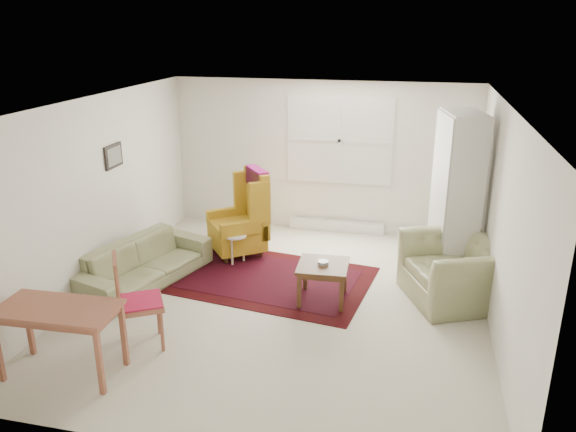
% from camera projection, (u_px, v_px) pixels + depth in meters
% --- Properties ---
extents(room, '(5.04, 5.54, 2.51)m').
position_uv_depth(room, '(288.00, 203.00, 6.94)').
color(room, beige).
rests_on(room, ground).
extents(rug, '(3.06, 2.20, 0.03)m').
position_uv_depth(rug, '(265.00, 278.00, 7.78)').
color(rug, black).
rests_on(rug, ground).
extents(sofa, '(1.34, 2.14, 0.81)m').
position_uv_depth(sofa, '(143.00, 255.00, 7.54)').
color(sofa, '#868A5C').
rests_on(sofa, ground).
extents(armchair, '(1.47, 1.55, 0.95)m').
position_uv_depth(armchair, '(455.00, 265.00, 7.07)').
color(armchair, '#868A5C').
rests_on(armchair, ground).
extents(wingback_chair, '(1.10, 1.09, 1.32)m').
position_uv_depth(wingback_chair, '(236.00, 213.00, 8.41)').
color(wingback_chair, '#B98D1C').
rests_on(wingback_chair, ground).
extents(coffee_table, '(0.65, 0.65, 0.51)m').
position_uv_depth(coffee_table, '(323.00, 282.00, 7.10)').
color(coffee_table, '#4A2B16').
rests_on(coffee_table, ground).
extents(stool, '(0.44, 0.44, 0.45)m').
position_uv_depth(stool, '(235.00, 248.00, 8.24)').
color(stool, white).
rests_on(stool, ground).
extents(cabinet, '(0.65, 0.99, 2.28)m').
position_uv_depth(cabinet, '(456.00, 196.00, 7.62)').
color(cabinet, silver).
rests_on(cabinet, ground).
extents(desk, '(1.20, 0.63, 0.75)m').
position_uv_depth(desk, '(62.00, 340.00, 5.59)').
color(desk, '#93533B').
rests_on(desk, ground).
extents(desk_chair, '(0.65, 0.65, 1.08)m').
position_uv_depth(desk_chair, '(140.00, 301.00, 6.03)').
color(desk_chair, '#93533B').
rests_on(desk_chair, ground).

